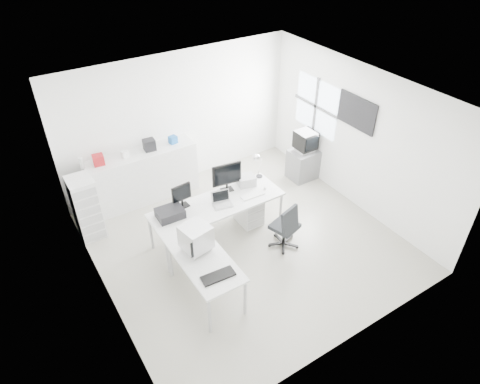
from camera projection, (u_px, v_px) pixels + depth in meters
floor at (246, 242)px, 7.78m from camera, size 5.00×5.00×0.01m
ceiling at (247, 98)px, 6.14m from camera, size 5.00×5.00×0.01m
back_wall at (179, 120)px, 8.67m from camera, size 5.00×0.02×2.80m
left_wall at (95, 233)px, 5.88m from camera, size 0.02×5.00×2.80m
right_wall at (358, 138)px, 8.05m from camera, size 0.02×5.00×2.80m
window at (316, 106)px, 8.74m from camera, size 0.02×1.20×1.10m
wall_picture at (357, 112)px, 7.81m from camera, size 0.04×0.90×0.60m
main_desk at (218, 220)px, 7.70m from camera, size 2.40×0.80×0.75m
side_desk at (206, 277)px, 6.58m from camera, size 0.70×1.40×0.75m
drawer_pedestal at (249, 209)px, 8.09m from camera, size 0.40×0.50×0.60m
inkjet_printer at (170, 213)px, 7.14m from camera, size 0.45×0.36×0.16m
lcd_monitor_small at (182, 196)px, 7.28m from camera, size 0.37×0.24×0.45m
lcd_monitor_large at (227, 177)px, 7.64m from camera, size 0.57×0.30×0.57m
laptop at (222, 201)px, 7.38m from camera, size 0.37×0.37×0.21m
white_keyboard at (253, 195)px, 7.66m from camera, size 0.45×0.15×0.02m
white_mouse at (265, 188)px, 7.81m from camera, size 0.06×0.06×0.06m
laser_printer at (246, 180)px, 7.91m from camera, size 0.37×0.34×0.18m
desk_lamp at (260, 166)px, 8.02m from camera, size 0.17×0.17×0.49m
crt_monitor at (196, 240)px, 6.41m from camera, size 0.43×0.43×0.43m
black_keyboard at (218, 276)px, 6.08m from camera, size 0.50×0.23×0.03m
office_chair at (285, 224)px, 7.44m from camera, size 0.69×0.69×0.96m
tv_cabinet at (303, 164)px, 9.32m from camera, size 0.60×0.49×0.66m
crt_tv at (306, 142)px, 8.99m from camera, size 0.50×0.48×0.45m
sideboard at (144, 176)px, 8.57m from camera, size 2.16×0.54×1.08m
clutter_box_a at (98, 160)px, 7.85m from camera, size 0.22×0.20×0.20m
clutter_box_b at (125, 154)px, 8.09m from camera, size 0.15×0.14×0.13m
clutter_box_c at (149, 145)px, 8.27m from camera, size 0.24×0.22×0.22m
clutter_box_d at (173, 140)px, 8.51m from camera, size 0.17×0.16×0.15m
clutter_bottle at (81, 163)px, 7.74m from camera, size 0.07×0.07×0.22m
filing_cabinet at (86, 208)px, 7.62m from camera, size 0.43×0.51×1.22m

